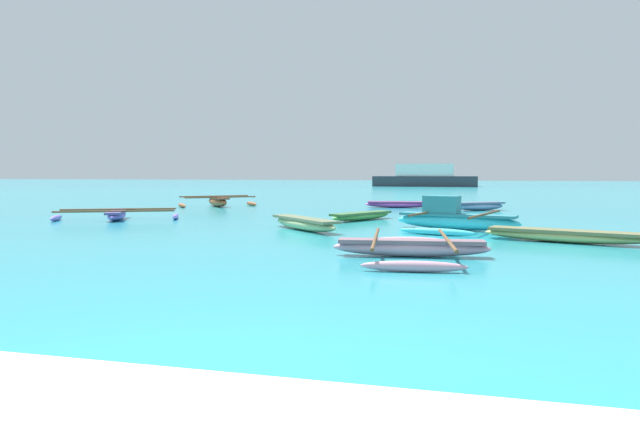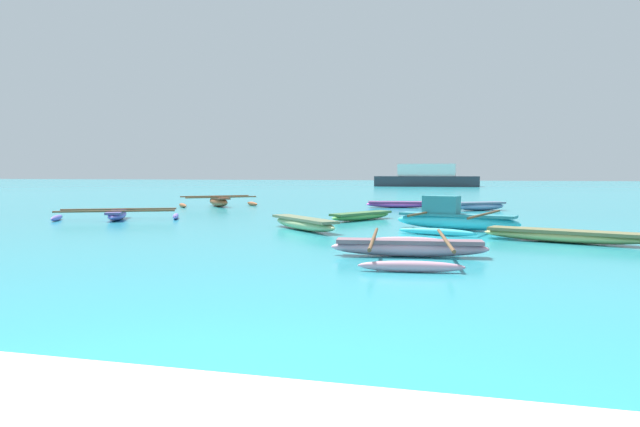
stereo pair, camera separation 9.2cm
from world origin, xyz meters
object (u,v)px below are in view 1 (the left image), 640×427
(moored_boat_1, at_px, (479,206))
(moored_boat_4, at_px, (304,223))
(moored_boat_5, at_px, (117,215))
(distant_ferry, at_px, (425,177))
(moored_boat_0, at_px, (361,216))
(moored_boat_2, at_px, (398,204))
(moored_boat_6, at_px, (564,235))
(moored_boat_7, at_px, (454,219))
(moored_boat_3, at_px, (218,201))
(moored_boat_8, at_px, (411,247))

(moored_boat_1, distance_m, moored_boat_4, 11.75)
(moored_boat_1, relative_size, moored_boat_5, 0.55)
(moored_boat_1, bearing_deg, distant_ferry, 66.44)
(moored_boat_0, bearing_deg, moored_boat_2, 26.57)
(moored_boat_0, relative_size, moored_boat_4, 1.01)
(moored_boat_6, relative_size, distant_ferry, 0.31)
(moored_boat_5, xyz_separation_m, moored_boat_7, (12.01, -0.68, 0.15))
(moored_boat_3, distance_m, moored_boat_5, 8.43)
(moored_boat_3, xyz_separation_m, moored_boat_8, (11.07, -14.96, -0.07))
(moored_boat_3, xyz_separation_m, distant_ferry, (7.46, 44.11, 0.87))
(moored_boat_0, xyz_separation_m, moored_boat_6, (6.01, -5.25, 0.01))
(moored_boat_2, height_order, moored_boat_5, moored_boat_5)
(moored_boat_0, height_order, moored_boat_8, moored_boat_8)
(moored_boat_2, bearing_deg, moored_boat_4, -104.06)
(moored_boat_7, bearing_deg, moored_boat_8, -81.45)
(moored_boat_2, bearing_deg, moored_boat_6, -73.51)
(moored_boat_3, height_order, moored_boat_8, moored_boat_3)
(moored_boat_5, bearing_deg, moored_boat_1, 97.94)
(moored_boat_7, relative_size, moored_boat_8, 1.02)
(moored_boat_5, height_order, distant_ferry, distant_ferry)
(moored_boat_1, xyz_separation_m, moored_boat_6, (1.74, -11.79, -0.04))
(moored_boat_1, relative_size, moored_boat_2, 0.76)
(moored_boat_3, height_order, distant_ferry, distant_ferry)
(moored_boat_5, distance_m, moored_boat_8, 13.00)
(moored_boat_0, xyz_separation_m, moored_boat_1, (4.27, 6.54, 0.05))
(moored_boat_0, distance_m, moored_boat_3, 10.66)
(moored_boat_1, height_order, moored_boat_6, moored_boat_1)
(moored_boat_0, height_order, moored_boat_2, moored_boat_2)
(moored_boat_6, height_order, distant_ferry, distant_ferry)
(moored_boat_3, xyz_separation_m, moored_boat_6, (14.53, -11.65, -0.08))
(moored_boat_3, relative_size, moored_boat_7, 0.94)
(moored_boat_6, xyz_separation_m, moored_boat_8, (-3.46, -3.32, 0.01))
(moored_boat_3, bearing_deg, moored_boat_4, -2.91)
(moored_boat_4, xyz_separation_m, moored_boat_6, (7.04, -1.30, -0.03))
(moored_boat_5, bearing_deg, moored_boat_6, 52.11)
(moored_boat_0, relative_size, moored_boat_6, 0.76)
(moored_boat_0, xyz_separation_m, moored_boat_5, (-8.69, -2.03, 0.02))
(moored_boat_8, bearing_deg, moored_boat_1, 76.77)
(moored_boat_2, height_order, moored_boat_8, moored_boat_8)
(moored_boat_6, distance_m, distant_ferry, 56.21)
(moored_boat_1, bearing_deg, moored_boat_6, -112.12)
(moored_boat_1, distance_m, moored_boat_7, 9.30)
(moored_boat_4, height_order, distant_ferry, distant_ferry)
(moored_boat_4, height_order, moored_boat_6, moored_boat_4)
(moored_boat_1, height_order, moored_boat_2, moored_boat_1)
(moored_boat_0, xyz_separation_m, moored_boat_8, (2.55, -8.57, 0.02))
(moored_boat_1, relative_size, moored_boat_8, 0.61)
(distant_ferry, bearing_deg, moored_boat_3, -99.60)
(moored_boat_6, height_order, moored_boat_8, moored_boat_8)
(moored_boat_2, distance_m, distant_ferry, 42.85)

